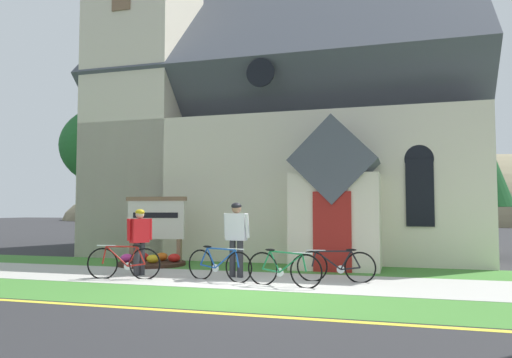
{
  "coord_description": "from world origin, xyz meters",
  "views": [
    {
      "loc": [
        2.92,
        -9.29,
        1.63
      ],
      "look_at": [
        -0.55,
        2.64,
        2.4
      ],
      "focal_mm": 34.56,
      "sensor_mm": 36.0,
      "label": 1
    }
  ],
  "objects_px": {
    "bicycle_green": "(124,263)",
    "roadside_conifer": "(464,143)",
    "cyclist_in_blue_jersey": "(236,233)",
    "church_sign": "(156,220)",
    "cyclist_in_white_jersey": "(140,237)",
    "bicycle_orange": "(336,266)",
    "yard_deciduous_tree": "(115,147)",
    "bicycle_black": "(219,265)",
    "bicycle_blue": "(283,269)"
  },
  "relations": [
    {
      "from": "church_sign",
      "to": "roadside_conifer",
      "type": "height_order",
      "value": "roadside_conifer"
    },
    {
      "from": "bicycle_blue",
      "to": "bicycle_black",
      "type": "height_order",
      "value": "bicycle_black"
    },
    {
      "from": "bicycle_blue",
      "to": "yard_deciduous_tree",
      "type": "height_order",
      "value": "yard_deciduous_tree"
    },
    {
      "from": "yard_deciduous_tree",
      "to": "bicycle_orange",
      "type": "bearing_deg",
      "value": -30.7
    },
    {
      "from": "bicycle_green",
      "to": "yard_deciduous_tree",
      "type": "height_order",
      "value": "yard_deciduous_tree"
    },
    {
      "from": "cyclist_in_blue_jersey",
      "to": "cyclist_in_white_jersey",
      "type": "xyz_separation_m",
      "value": [
        -2.41,
        -0.34,
        -0.11
      ]
    },
    {
      "from": "bicycle_orange",
      "to": "cyclist_in_blue_jersey",
      "type": "distance_m",
      "value": 2.49
    },
    {
      "from": "bicycle_black",
      "to": "bicycle_green",
      "type": "bearing_deg",
      "value": -170.68
    },
    {
      "from": "roadside_conifer",
      "to": "yard_deciduous_tree",
      "type": "relative_size",
      "value": 1.11
    },
    {
      "from": "bicycle_green",
      "to": "cyclist_in_white_jersey",
      "type": "xyz_separation_m",
      "value": [
        0.04,
        0.65,
        0.57
      ]
    },
    {
      "from": "bicycle_green",
      "to": "roadside_conifer",
      "type": "xyz_separation_m",
      "value": [
        8.47,
        8.4,
        3.59
      ]
    },
    {
      "from": "roadside_conifer",
      "to": "cyclist_in_blue_jersey",
      "type": "bearing_deg",
      "value": -129.1
    },
    {
      "from": "bicycle_blue",
      "to": "yard_deciduous_tree",
      "type": "distance_m",
      "value": 11.01
    },
    {
      "from": "bicycle_green",
      "to": "roadside_conifer",
      "type": "bearing_deg",
      "value": 44.76
    },
    {
      "from": "yard_deciduous_tree",
      "to": "roadside_conifer",
      "type": "bearing_deg",
      "value": 9.01
    },
    {
      "from": "church_sign",
      "to": "cyclist_in_white_jersey",
      "type": "relative_size",
      "value": 1.23
    },
    {
      "from": "church_sign",
      "to": "yard_deciduous_tree",
      "type": "bearing_deg",
      "value": 136.51
    },
    {
      "from": "church_sign",
      "to": "bicycle_black",
      "type": "distance_m",
      "value": 4.06
    },
    {
      "from": "bicycle_orange",
      "to": "cyclist_in_blue_jersey",
      "type": "relative_size",
      "value": 0.99
    },
    {
      "from": "bicycle_green",
      "to": "cyclist_in_white_jersey",
      "type": "height_order",
      "value": "cyclist_in_white_jersey"
    },
    {
      "from": "bicycle_green",
      "to": "bicycle_black",
      "type": "distance_m",
      "value": 2.26
    },
    {
      "from": "church_sign",
      "to": "bicycle_green",
      "type": "relative_size",
      "value": 1.16
    },
    {
      "from": "bicycle_orange",
      "to": "cyclist_in_blue_jersey",
      "type": "bearing_deg",
      "value": 178.62
    },
    {
      "from": "cyclist_in_white_jersey",
      "to": "roadside_conifer",
      "type": "bearing_deg",
      "value": 42.6
    },
    {
      "from": "bicycle_black",
      "to": "yard_deciduous_tree",
      "type": "xyz_separation_m",
      "value": [
        -6.57,
        6.01,
        3.67
      ]
    },
    {
      "from": "cyclist_in_blue_jersey",
      "to": "cyclist_in_white_jersey",
      "type": "distance_m",
      "value": 2.44
    },
    {
      "from": "church_sign",
      "to": "cyclist_in_white_jersey",
      "type": "height_order",
      "value": "church_sign"
    },
    {
      "from": "bicycle_green",
      "to": "roadside_conifer",
      "type": "distance_m",
      "value": 12.46
    },
    {
      "from": "bicycle_blue",
      "to": "bicycle_orange",
      "type": "bearing_deg",
      "value": 43.97
    },
    {
      "from": "bicycle_orange",
      "to": "bicycle_black",
      "type": "xyz_separation_m",
      "value": [
        -2.6,
        -0.56,
        0.01
      ]
    },
    {
      "from": "cyclist_in_white_jersey",
      "to": "roadside_conifer",
      "type": "height_order",
      "value": "roadside_conifer"
    },
    {
      "from": "roadside_conifer",
      "to": "bicycle_green",
      "type": "bearing_deg",
      "value": -135.24
    },
    {
      "from": "cyclist_in_white_jersey",
      "to": "roadside_conifer",
      "type": "distance_m",
      "value": 11.85
    },
    {
      "from": "yard_deciduous_tree",
      "to": "church_sign",
      "type": "bearing_deg",
      "value": -43.49
    },
    {
      "from": "bicycle_orange",
      "to": "bicycle_green",
      "type": "bearing_deg",
      "value": -169.13
    },
    {
      "from": "cyclist_in_blue_jersey",
      "to": "church_sign",
      "type": "bearing_deg",
      "value": 148.14
    },
    {
      "from": "cyclist_in_white_jersey",
      "to": "cyclist_in_blue_jersey",
      "type": "bearing_deg",
      "value": 8.05
    },
    {
      "from": "bicycle_blue",
      "to": "bicycle_black",
      "type": "xyz_separation_m",
      "value": [
        -1.61,
        0.4,
        -0.01
      ]
    },
    {
      "from": "bicycle_green",
      "to": "cyclist_in_blue_jersey",
      "type": "height_order",
      "value": "cyclist_in_blue_jersey"
    },
    {
      "from": "bicycle_black",
      "to": "yard_deciduous_tree",
      "type": "bearing_deg",
      "value": 137.55
    },
    {
      "from": "cyclist_in_white_jersey",
      "to": "church_sign",
      "type": "bearing_deg",
      "value": 108.56
    },
    {
      "from": "cyclist_in_blue_jersey",
      "to": "roadside_conifer",
      "type": "xyz_separation_m",
      "value": [
        6.03,
        7.42,
        2.91
      ]
    },
    {
      "from": "bicycle_black",
      "to": "roadside_conifer",
      "type": "relative_size",
      "value": 0.27
    },
    {
      "from": "roadside_conifer",
      "to": "yard_deciduous_tree",
      "type": "xyz_separation_m",
      "value": [
        -12.81,
        -2.03,
        0.07
      ]
    },
    {
      "from": "cyclist_in_blue_jersey",
      "to": "bicycle_blue",
      "type": "bearing_deg",
      "value": -36.12
    },
    {
      "from": "church_sign",
      "to": "cyclist_in_white_jersey",
      "type": "xyz_separation_m",
      "value": [
        0.78,
        -2.32,
        -0.35
      ]
    },
    {
      "from": "church_sign",
      "to": "roadside_conifer",
      "type": "distance_m",
      "value": 11.03
    },
    {
      "from": "bicycle_green",
      "to": "bicycle_orange",
      "type": "height_order",
      "value": "bicycle_green"
    },
    {
      "from": "bicycle_green",
      "to": "bicycle_orange",
      "type": "xyz_separation_m",
      "value": [
        4.84,
        0.93,
        -0.02
      ]
    },
    {
      "from": "bicycle_blue",
      "to": "cyclist_in_blue_jersey",
      "type": "distance_m",
      "value": 1.86
    }
  ]
}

